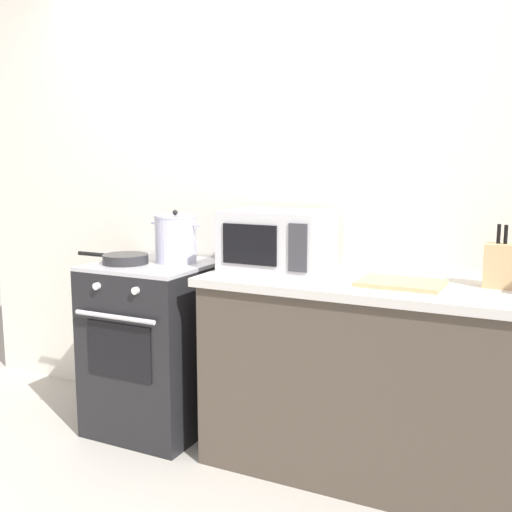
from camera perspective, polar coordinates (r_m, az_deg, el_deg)
ground_plane at (r=2.94m, az=-10.56°, el=-20.95°), size 10.00×10.00×0.00m
back_wall at (r=3.25m, az=3.51°, el=5.21°), size 4.40×0.10×2.50m
lower_cabinet_right at (r=2.91m, az=11.73°, el=-11.80°), size 1.64×0.56×0.88m
countertop_right at (r=2.78m, az=12.03°, el=-2.89°), size 1.70×0.60×0.04m
stove at (r=3.40m, az=-9.40°, el=-8.31°), size 0.60×0.64×0.92m
stock_pot at (r=3.28m, az=-7.52°, el=1.62°), size 0.31×0.23×0.28m
frying_pan at (r=3.30m, az=-12.19°, el=-0.26°), size 0.44×0.24×0.05m
microwave at (r=2.99m, az=2.00°, el=1.43°), size 0.50×0.37×0.30m
cutting_board at (r=2.74m, az=13.41°, el=-2.47°), size 0.36×0.26×0.02m
knife_block at (r=2.80m, az=21.88°, el=-0.81°), size 0.13×0.10×0.27m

